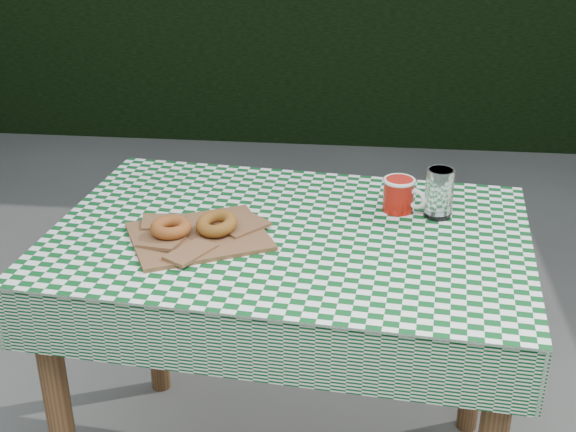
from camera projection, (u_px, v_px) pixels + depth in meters
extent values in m
cube|color=brown|center=(289.00, 364.00, 1.93)|extent=(1.15, 0.82, 0.75)
cube|color=#0B471B|center=(289.00, 232.00, 1.77)|extent=(1.17, 0.84, 0.01)
cube|color=brown|center=(199.00, 235.00, 1.73)|extent=(0.37, 0.35, 0.02)
torus|color=#A45B22|center=(171.00, 227.00, 1.72)|extent=(0.12, 0.12, 0.03)
torus|color=brown|center=(217.00, 224.00, 1.73)|extent=(0.14, 0.14, 0.03)
cylinder|color=white|center=(439.00, 193.00, 1.82)|extent=(0.08, 0.08, 0.12)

